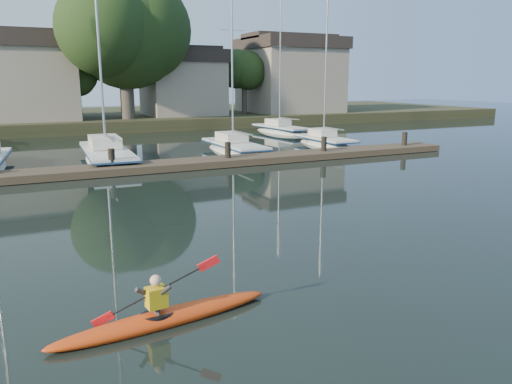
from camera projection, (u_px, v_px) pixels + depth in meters
name	position (u px, v px, depth m)	size (l,w,h in m)	color
ground	(325.00, 254.00, 12.92)	(160.00, 160.00, 0.00)	black
kayak	(163.00, 315.00, 9.23)	(4.35, 1.09, 1.38)	#D84710
dock	(173.00, 165.00, 25.22)	(34.00, 2.00, 1.80)	#4C372B
sailboat_2	(107.00, 165.00, 27.71)	(2.70, 10.04, 16.49)	silver
sailboat_3	(234.00, 155.00, 31.14)	(2.11, 7.88, 12.68)	silver
sailboat_4	(325.00, 148.00, 34.37)	(1.97, 6.44, 10.93)	silver
sailboat_7	(281.00, 135.00, 42.34)	(2.78, 7.76, 12.25)	silver
shore	(112.00, 92.00, 48.40)	(90.00, 25.25, 12.75)	#243018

